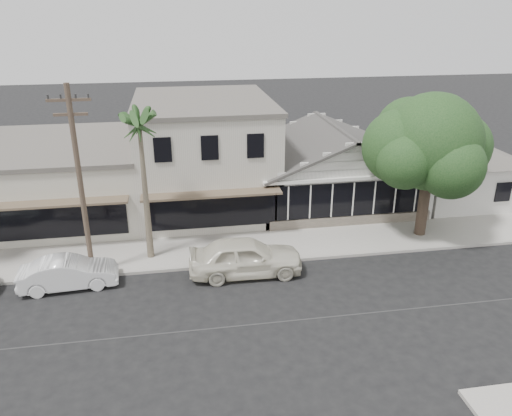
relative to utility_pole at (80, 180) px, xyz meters
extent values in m
plane|color=black|center=(9.00, -5.20, -4.79)|extent=(140.00, 140.00, 0.00)
cube|color=#9E9991|center=(1.00, 1.55, -4.71)|extent=(90.00, 3.50, 0.15)
cube|color=white|center=(14.00, 7.30, -3.29)|extent=(10.00, 8.00, 3.00)
cube|color=black|center=(14.00, 3.24, -3.04)|extent=(8.80, 0.10, 2.00)
cube|color=#60564C|center=(14.00, 3.25, -4.44)|extent=(9.60, 0.18, 0.70)
cube|color=white|center=(22.20, 6.30, -3.29)|extent=(6.00, 6.00, 3.00)
cube|color=beige|center=(6.00, 8.30, -1.54)|extent=(8.00, 10.00, 6.50)
cube|color=beige|center=(-3.00, 8.30, -2.69)|extent=(10.00, 10.00, 4.20)
cylinder|color=brown|center=(0.00, 0.00, -0.29)|extent=(0.24, 0.24, 9.00)
cube|color=brown|center=(0.00, 0.00, 3.51)|extent=(1.80, 0.12, 0.12)
cube|color=brown|center=(0.00, 0.00, 2.91)|extent=(1.40, 0.12, 0.12)
imported|color=silver|center=(7.21, -1.07, -3.88)|extent=(5.40, 2.26, 1.82)
imported|color=white|center=(-0.88, -0.93, -4.08)|extent=(4.42, 1.84, 1.42)
cylinder|color=#46392B|center=(17.37, 1.49, -3.22)|extent=(0.59, 0.59, 3.13)
sphere|color=#173616|center=(17.37, 1.49, 0.59)|extent=(5.09, 5.09, 5.09)
sphere|color=#173616|center=(19.13, 2.08, 0.10)|extent=(3.72, 3.72, 3.72)
sphere|color=#173616|center=(15.80, 1.88, 0.30)|extent=(3.91, 3.91, 3.91)
sphere|color=#173616|center=(17.76, 0.02, -0.29)|extent=(3.33, 3.33, 3.33)
sphere|color=#173616|center=(16.78, 3.05, 0.89)|extent=(3.52, 3.52, 3.52)
sphere|color=#173616|center=(18.54, 2.86, 1.28)|extent=(3.13, 3.13, 3.13)
sphere|color=#173616|center=(15.61, 0.71, -0.09)|extent=(2.94, 2.94, 2.94)
cone|color=#726651|center=(2.69, 1.20, -1.41)|extent=(0.35, 0.35, 6.76)
camera|label=1|loc=(4.24, -21.81, 7.19)|focal=35.00mm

